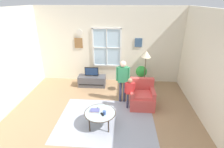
{
  "coord_description": "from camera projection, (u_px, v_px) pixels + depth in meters",
  "views": [
    {
      "loc": [
        0.6,
        -3.81,
        3.2
      ],
      "look_at": [
        0.27,
        0.83,
        1.19
      ],
      "focal_mm": 27.89,
      "sensor_mm": 36.0,
      "label": 1
    }
  ],
  "objects": [
    {
      "name": "person_red_shirt",
      "position": [
        130.0,
        90.0,
        5.29
      ],
      "size": [
        0.31,
        0.14,
        1.04
      ],
      "color": "#333851",
      "rests_on": "ground_plane"
    },
    {
      "name": "remote_near_books",
      "position": [
        97.0,
        109.0,
        4.73
      ],
      "size": [
        0.05,
        0.14,
        0.02
      ],
      "primitive_type": "cube",
      "rotation": [
        0.0,
        0.0,
        0.07
      ],
      "color": "black",
      "rests_on": "coffee_table"
    },
    {
      "name": "back_wall",
      "position": [
        109.0,
        45.0,
        6.94
      ],
      "size": [
        5.69,
        0.17,
        2.99
      ],
      "color": "silver",
      "rests_on": "ground_plane"
    },
    {
      "name": "ground_plane",
      "position": [
        100.0,
        125.0,
        4.81
      ],
      "size": [
        6.29,
        6.45,
        0.02
      ],
      "primitive_type": "cube",
      "color": "#9E7A56"
    },
    {
      "name": "tv_stand",
      "position": [
        92.0,
        81.0,
        6.89
      ],
      "size": [
        1.06,
        0.45,
        0.43
      ],
      "color": "#4C4C51",
      "rests_on": "ground_plane"
    },
    {
      "name": "side_wall_right",
      "position": [
        223.0,
        79.0,
        4.02
      ],
      "size": [
        0.12,
        5.85,
        2.99
      ],
      "color": "silver",
      "rests_on": "ground_plane"
    },
    {
      "name": "coffee_table",
      "position": [
        100.0,
        113.0,
        4.63
      ],
      "size": [
        0.84,
        0.84,
        0.43
      ],
      "color": "#99B2B7",
      "rests_on": "ground_plane"
    },
    {
      "name": "person_green_shirt",
      "position": [
        123.0,
        77.0,
        5.57
      ],
      "size": [
        0.44,
        0.2,
        1.44
      ],
      "color": "#333851",
      "rests_on": "ground_plane"
    },
    {
      "name": "floor_lamp",
      "position": [
        146.0,
        59.0,
        5.79
      ],
      "size": [
        0.32,
        0.32,
        1.64
      ],
      "color": "black",
      "rests_on": "ground_plane"
    },
    {
      "name": "armchair",
      "position": [
        142.0,
        97.0,
        5.55
      ],
      "size": [
        0.76,
        0.74,
        0.87
      ],
      "color": "#D14C47",
      "rests_on": "ground_plane"
    },
    {
      "name": "television",
      "position": [
        92.0,
        72.0,
        6.73
      ],
      "size": [
        0.53,
        0.08,
        0.36
      ],
      "color": "#4C4C4C",
      "rests_on": "tv_stand"
    },
    {
      "name": "potted_plant_by_window",
      "position": [
        141.0,
        74.0,
        6.76
      ],
      "size": [
        0.43,
        0.43,
        0.84
      ],
      "color": "#4C565B",
      "rests_on": "ground_plane"
    },
    {
      "name": "book_stack",
      "position": [
        95.0,
        110.0,
        4.66
      ],
      "size": [
        0.25,
        0.19,
        0.04
      ],
      "color": "#AC9A97",
      "rests_on": "coffee_table"
    },
    {
      "name": "cup",
      "position": [
        104.0,
        113.0,
        4.53
      ],
      "size": [
        0.09,
        0.09,
        0.09
      ],
      "primitive_type": "cylinder",
      "color": "#334C8C",
      "rests_on": "coffee_table"
    },
    {
      "name": "area_rug",
      "position": [
        106.0,
        120.0,
        5.0
      ],
      "size": [
        2.73,
        2.08,
        0.01
      ],
      "primitive_type": "cube",
      "color": "#999EAD",
      "rests_on": "ground_plane"
    },
    {
      "name": "remote_near_cup",
      "position": [
        102.0,
        114.0,
        4.52
      ],
      "size": [
        0.11,
        0.14,
        0.02
      ],
      "primitive_type": "cube",
      "rotation": [
        0.0,
        0.0,
        0.57
      ],
      "color": "black",
      "rests_on": "coffee_table"
    }
  ]
}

